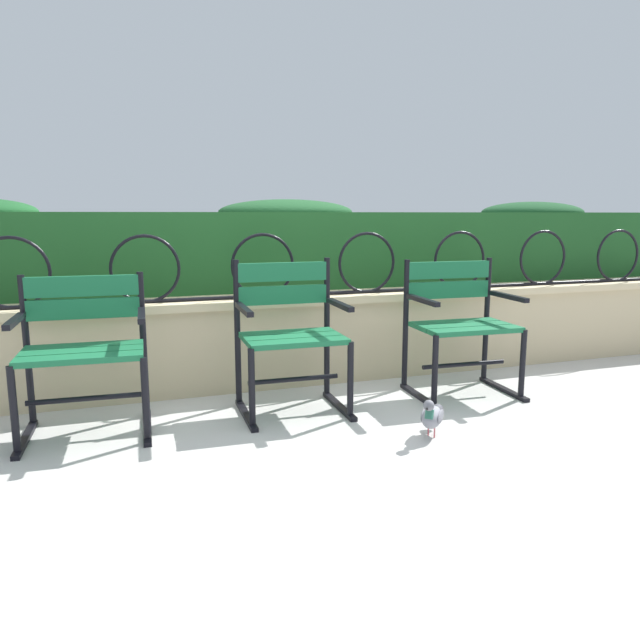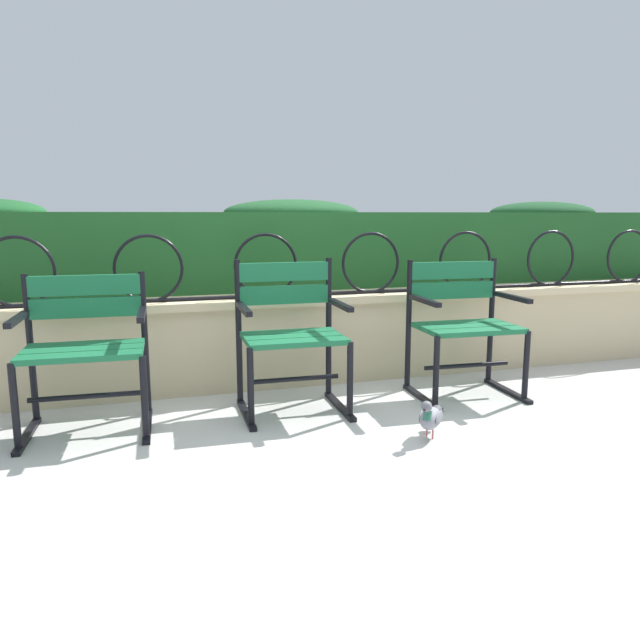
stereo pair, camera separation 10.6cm
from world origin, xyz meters
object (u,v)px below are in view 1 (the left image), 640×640
park_chair_centre (290,331)px  park_chair_left (83,346)px  park_chair_right (459,321)px  pigeon_far_side (432,416)px

park_chair_centre → park_chair_left: bearing=-179.9°
park_chair_centre → park_chair_right: 1.12m
park_chair_left → pigeon_far_side: bearing=-21.8°
pigeon_far_side → park_chair_centre: bearing=130.0°
park_chair_centre → pigeon_far_side: bearing=-50.0°
park_chair_centre → pigeon_far_side: (0.56, -0.67, -0.35)m
park_chair_centre → pigeon_far_side: size_ratio=3.62×
park_chair_left → park_chair_right: park_chair_right is taller
park_chair_left → pigeon_far_side: 1.84m
park_chair_left → park_chair_centre: bearing=0.1°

